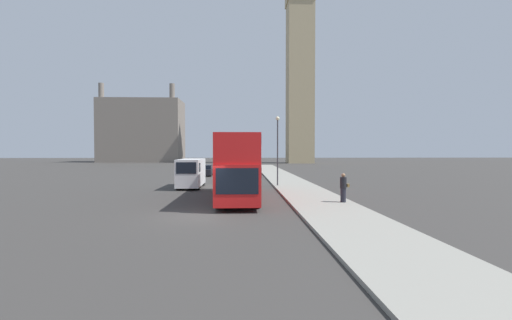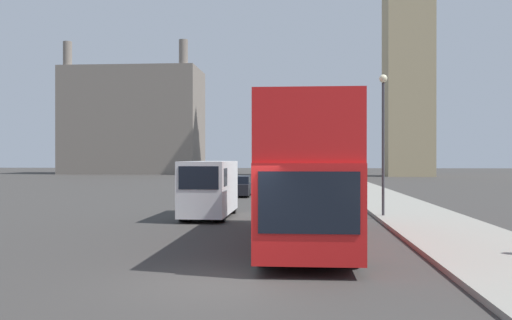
{
  "view_description": "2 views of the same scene",
  "coord_description": "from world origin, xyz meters",
  "px_view_note": "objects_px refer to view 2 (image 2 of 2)",
  "views": [
    {
      "loc": [
        2.12,
        -17.23,
        3.24
      ],
      "look_at": [
        3.15,
        7.52,
        2.6
      ],
      "focal_mm": 24.0,
      "sensor_mm": 36.0,
      "label": 1
    },
    {
      "loc": [
        1.7,
        -12.01,
        2.65
      ],
      "look_at": [
        -0.32,
        13.83,
        2.59
      ],
      "focal_mm": 40.0,
      "sensor_mm": 36.0,
      "label": 2
    }
  ],
  "objects_px": {
    "parked_sedan": "(238,187)",
    "white_van": "(209,187)",
    "red_double_decker_bus": "(306,168)",
    "street_lamp": "(383,124)"
  },
  "relations": [
    {
      "from": "parked_sedan",
      "to": "white_van",
      "type": "bearing_deg",
      "value": -88.85
    },
    {
      "from": "white_van",
      "to": "parked_sedan",
      "type": "xyz_separation_m",
      "value": [
        -0.3,
        14.82,
        -0.71
      ]
    },
    {
      "from": "red_double_decker_bus",
      "to": "street_lamp",
      "type": "bearing_deg",
      "value": 65.08
    },
    {
      "from": "white_van",
      "to": "street_lamp",
      "type": "relative_size",
      "value": 0.91
    },
    {
      "from": "street_lamp",
      "to": "parked_sedan",
      "type": "relative_size",
      "value": 1.38
    },
    {
      "from": "red_double_decker_bus",
      "to": "parked_sedan",
      "type": "bearing_deg",
      "value": 101.65
    },
    {
      "from": "street_lamp",
      "to": "red_double_decker_bus",
      "type": "bearing_deg",
      "value": -114.92
    },
    {
      "from": "white_van",
      "to": "parked_sedan",
      "type": "relative_size",
      "value": 1.25
    },
    {
      "from": "white_van",
      "to": "parked_sedan",
      "type": "height_order",
      "value": "white_van"
    },
    {
      "from": "red_double_decker_bus",
      "to": "parked_sedan",
      "type": "distance_m",
      "value": 22.66
    }
  ]
}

